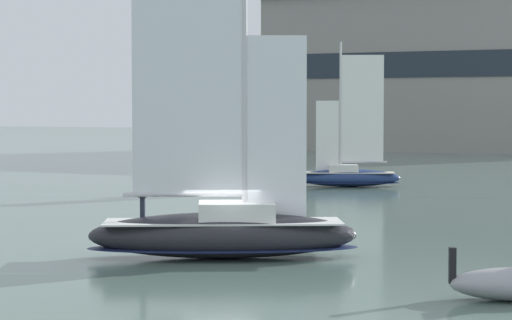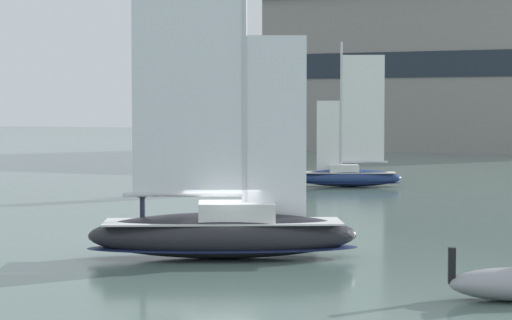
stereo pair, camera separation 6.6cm
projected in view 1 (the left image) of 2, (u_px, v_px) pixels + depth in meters
name	position (u px, v px, depth m)	size (l,w,h in m)	color
ground_plane	(223.00, 258.00, 36.52)	(400.00, 400.00, 0.00)	slate
waterfront_building	(438.00, 71.00, 124.53)	(43.92, 14.11, 20.01)	gray
sailboat_main	(223.00, 228.00, 36.46)	(10.16, 6.89, 13.67)	#232328
sailboat_moored_near_marina	(348.00, 175.00, 69.17)	(7.51, 4.63, 10.02)	navy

